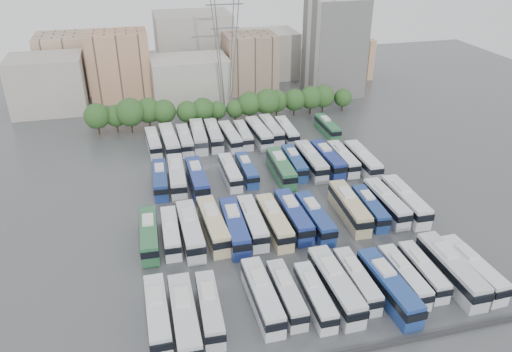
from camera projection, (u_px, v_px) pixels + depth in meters
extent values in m
plane|color=#424447|center=(273.00, 209.00, 86.14)|extent=(220.00, 220.00, 0.00)
cube|color=#2D2D30|center=(352.00, 352.00, 57.70)|extent=(56.00, 0.50, 0.50)
cylinder|color=black|center=(99.00, 130.00, 115.12)|extent=(0.36, 0.36, 2.44)
sphere|color=#234C1E|center=(97.00, 116.00, 113.58)|extent=(5.87, 5.87, 5.87)
cylinder|color=black|center=(118.00, 127.00, 116.73)|extent=(0.36, 0.36, 2.13)
sphere|color=#234C1E|center=(116.00, 116.00, 115.39)|extent=(5.11, 5.11, 5.11)
cylinder|color=black|center=(132.00, 127.00, 116.02)|extent=(0.36, 0.36, 2.72)
sphere|color=#234C1E|center=(130.00, 112.00, 114.31)|extent=(6.53, 6.53, 6.53)
cylinder|color=black|center=(150.00, 124.00, 118.36)|extent=(0.36, 0.36, 2.47)
sphere|color=#234C1E|center=(148.00, 110.00, 116.80)|extent=(5.92, 5.92, 5.92)
cylinder|color=black|center=(165.00, 124.00, 118.29)|extent=(0.36, 0.36, 2.33)
sphere|color=#234C1E|center=(164.00, 111.00, 116.82)|extent=(5.59, 5.59, 5.59)
cylinder|color=black|center=(188.00, 123.00, 119.09)|extent=(0.36, 0.36, 2.14)
sphere|color=#234C1E|center=(187.00, 112.00, 117.74)|extent=(5.14, 5.14, 5.14)
cylinder|color=black|center=(203.00, 121.00, 120.12)|extent=(0.36, 0.36, 2.25)
sphere|color=#234C1E|center=(203.00, 109.00, 118.71)|extent=(5.40, 5.40, 5.40)
cylinder|color=black|center=(218.00, 120.00, 121.51)|extent=(0.36, 0.36, 1.82)
sphere|color=#234C1E|center=(217.00, 110.00, 120.37)|extent=(4.36, 4.36, 4.36)
cylinder|color=black|center=(235.00, 118.00, 122.22)|extent=(0.36, 0.36, 1.84)
sphere|color=#234C1E|center=(235.00, 109.00, 121.06)|extent=(4.42, 4.42, 4.42)
cylinder|color=black|center=(250.00, 116.00, 122.71)|extent=(0.36, 0.36, 2.43)
sphere|color=#234C1E|center=(249.00, 104.00, 121.18)|extent=(5.83, 5.83, 5.83)
cylinder|color=black|center=(267.00, 115.00, 123.14)|extent=(0.36, 0.36, 2.60)
sphere|color=#234C1E|center=(267.00, 102.00, 121.50)|extent=(6.24, 6.24, 6.24)
cylinder|color=black|center=(276.00, 113.00, 125.25)|extent=(0.36, 0.36, 2.30)
sphere|color=#234C1E|center=(277.00, 101.00, 123.81)|extent=(5.52, 5.52, 5.52)
cylinder|color=black|center=(294.00, 111.00, 125.99)|extent=(0.36, 0.36, 2.28)
sphere|color=#234C1E|center=(294.00, 100.00, 124.56)|extent=(5.46, 5.46, 5.46)
cylinder|color=black|center=(310.00, 110.00, 126.97)|extent=(0.36, 0.36, 2.37)
sphere|color=#234C1E|center=(311.00, 98.00, 125.48)|extent=(5.69, 5.69, 5.69)
cylinder|color=black|center=(322.00, 108.00, 127.94)|extent=(0.36, 0.36, 2.38)
sphere|color=#234C1E|center=(323.00, 96.00, 126.44)|extent=(5.71, 5.71, 5.71)
cylinder|color=black|center=(342.00, 107.00, 129.16)|extent=(0.36, 0.36, 1.92)
sphere|color=#234C1E|center=(343.00, 98.00, 127.96)|extent=(4.60, 4.60, 4.60)
cube|color=#9E998E|center=(48.00, 84.00, 126.93)|extent=(18.00, 14.00, 14.00)
cube|color=tan|center=(119.00, 66.00, 135.10)|extent=(16.00, 12.00, 18.00)
cube|color=#ADA89E|center=(190.00, 80.00, 133.56)|extent=(20.00, 14.00, 12.00)
cube|color=gray|center=(250.00, 62.00, 141.73)|extent=(14.00, 12.00, 16.00)
cube|color=gray|center=(194.00, 47.00, 149.76)|extent=(22.00, 16.00, 20.00)
cube|color=tan|center=(69.00, 63.00, 141.08)|extent=(16.00, 14.00, 16.00)
cube|color=#A39E93|center=(266.00, 54.00, 154.25)|extent=(18.00, 14.00, 14.00)
cube|color=tan|center=(345.00, 57.00, 154.81)|extent=(14.00, 12.00, 12.00)
cube|color=gray|center=(156.00, 72.00, 144.29)|extent=(12.00, 10.00, 10.00)
cube|color=silver|center=(334.00, 47.00, 137.36)|extent=(14.00, 14.00, 26.00)
cylinder|color=slate|center=(219.00, 48.00, 119.47)|extent=(2.90, 2.91, 33.83)
cylinder|color=slate|center=(216.00, 44.00, 122.91)|extent=(2.90, 2.91, 33.83)
cylinder|color=slate|center=(235.00, 47.00, 120.35)|extent=(2.90, 2.91, 33.83)
cylinder|color=slate|center=(232.00, 43.00, 123.78)|extent=(2.90, 2.91, 33.83)
cube|color=slate|center=(224.00, 4.00, 117.22)|extent=(9.00, 0.30, 0.30)
cube|color=slate|center=(225.00, 28.00, 119.74)|extent=(7.00, 0.30, 0.30)
cube|color=silver|center=(158.00, 315.00, 61.03)|extent=(2.55, 11.83, 3.35)
cube|color=black|center=(157.00, 312.00, 60.61)|extent=(2.67, 12.01, 0.99)
cube|color=silver|center=(155.00, 295.00, 61.42)|extent=(1.68, 3.16, 0.43)
cube|color=silver|center=(185.00, 319.00, 60.23)|extent=(2.86, 12.94, 3.66)
cube|color=black|center=(184.00, 315.00, 59.77)|extent=(2.99, 13.14, 1.08)
cube|color=silver|center=(182.00, 297.00, 60.66)|extent=(1.86, 3.46, 0.47)
cube|color=silver|center=(210.00, 309.00, 62.03)|extent=(2.92, 11.41, 3.20)
cube|color=black|center=(210.00, 306.00, 61.62)|extent=(3.04, 11.58, 0.94)
cube|color=silver|center=(208.00, 290.00, 62.41)|extent=(1.74, 3.09, 0.41)
cube|color=silver|center=(262.00, 297.00, 63.86)|extent=(2.77, 12.30, 3.47)
cube|color=black|center=(262.00, 293.00, 63.42)|extent=(2.90, 12.48, 1.02)
cube|color=silver|center=(259.00, 277.00, 64.26)|extent=(1.78, 3.29, 0.45)
cube|color=silver|center=(286.00, 294.00, 64.55)|extent=(2.38, 10.96, 3.10)
cube|color=black|center=(287.00, 291.00, 64.15)|extent=(2.49, 11.12, 0.91)
cube|color=silver|center=(283.00, 277.00, 64.91)|extent=(1.56, 2.93, 0.40)
cube|color=silver|center=(315.00, 297.00, 64.15)|extent=(2.43, 10.87, 3.07)
cube|color=black|center=(315.00, 294.00, 63.76)|extent=(2.54, 11.03, 0.90)
cube|color=silver|center=(312.00, 279.00, 64.52)|extent=(1.57, 2.91, 0.40)
cube|color=silver|center=(335.00, 286.00, 65.51)|extent=(3.05, 13.16, 3.72)
cube|color=black|center=(336.00, 283.00, 65.05)|extent=(3.18, 13.36, 1.09)
cube|color=silver|center=(331.00, 266.00, 65.94)|extent=(1.93, 3.53, 0.48)
cube|color=silver|center=(356.00, 281.00, 66.91)|extent=(2.38, 11.09, 3.14)
cube|color=black|center=(357.00, 278.00, 66.52)|extent=(2.49, 11.26, 0.92)
cube|color=silver|center=(353.00, 264.00, 67.28)|extent=(1.58, 2.96, 0.41)
cube|color=navy|center=(388.00, 287.00, 65.33)|extent=(3.27, 12.95, 3.64)
cube|color=black|center=(390.00, 284.00, 64.87)|extent=(3.41, 13.14, 1.07)
cube|color=silver|center=(384.00, 268.00, 65.74)|extent=(1.96, 3.50, 0.47)
cube|color=silver|center=(403.00, 277.00, 67.69)|extent=(2.39, 10.95, 3.10)
cube|color=black|center=(404.00, 274.00, 67.30)|extent=(2.50, 11.11, 0.91)
cube|color=silver|center=(400.00, 260.00, 68.05)|extent=(1.57, 2.92, 0.40)
cube|color=silver|center=(422.00, 271.00, 68.78)|extent=(2.47, 10.62, 3.00)
cube|color=black|center=(424.00, 269.00, 68.40)|extent=(2.58, 10.78, 0.88)
cube|color=silver|center=(419.00, 256.00, 69.14)|extent=(1.56, 2.85, 0.39)
cube|color=silver|center=(451.00, 270.00, 68.35)|extent=(2.86, 13.42, 3.80)
cube|color=black|center=(452.00, 267.00, 67.87)|extent=(2.99, 13.62, 1.12)
cube|color=silver|center=(446.00, 250.00, 68.80)|extent=(1.90, 3.58, 0.49)
cube|color=silver|center=(471.00, 269.00, 68.83)|extent=(3.02, 12.21, 3.44)
cube|color=black|center=(473.00, 266.00, 68.39)|extent=(3.14, 12.40, 1.01)
cube|color=silver|center=(467.00, 252.00, 69.21)|extent=(1.83, 3.29, 0.44)
cube|color=#2B653C|center=(149.00, 235.00, 76.21)|extent=(2.97, 11.97, 3.37)
cube|color=black|center=(149.00, 232.00, 75.78)|extent=(3.09, 12.16, 0.99)
cube|color=silver|center=(148.00, 220.00, 76.61)|extent=(1.80, 3.23, 0.44)
cube|color=white|center=(171.00, 233.00, 76.97)|extent=(2.64, 11.15, 3.14)
cube|color=black|center=(171.00, 230.00, 76.57)|extent=(2.75, 11.32, 0.92)
cube|color=silver|center=(169.00, 219.00, 77.34)|extent=(1.65, 3.00, 0.41)
cube|color=silver|center=(190.00, 231.00, 77.01)|extent=(2.86, 12.96, 3.67)
cube|color=black|center=(190.00, 228.00, 76.55)|extent=(2.99, 13.16, 1.08)
cube|color=silver|center=(188.00, 214.00, 77.44)|extent=(1.86, 3.47, 0.47)
cube|color=beige|center=(213.00, 226.00, 78.31)|extent=(3.32, 13.08, 3.68)
cube|color=black|center=(213.00, 222.00, 77.84)|extent=(3.45, 13.28, 1.08)
cube|color=silver|center=(210.00, 209.00, 78.72)|extent=(1.99, 3.54, 0.48)
cube|color=navy|center=(234.00, 227.00, 77.86)|extent=(3.18, 13.03, 3.67)
cube|color=black|center=(235.00, 224.00, 77.40)|extent=(3.31, 13.23, 1.08)
cube|color=silver|center=(232.00, 211.00, 78.30)|extent=(1.95, 3.51, 0.47)
cube|color=silver|center=(252.00, 223.00, 79.30)|extent=(2.80, 12.13, 3.42)
cube|color=black|center=(253.00, 220.00, 78.86)|extent=(2.92, 12.32, 1.01)
cube|color=silver|center=(250.00, 207.00, 79.70)|extent=(1.77, 3.26, 0.44)
cube|color=beige|center=(274.00, 222.00, 79.30)|extent=(2.84, 12.56, 3.55)
cube|color=black|center=(274.00, 219.00, 78.85)|extent=(2.97, 12.75, 1.04)
cube|color=silver|center=(271.00, 207.00, 79.71)|extent=(1.82, 3.37, 0.46)
cube|color=navy|center=(293.00, 217.00, 80.80)|extent=(2.86, 12.58, 3.55)
cube|color=black|center=(294.00, 213.00, 80.35)|extent=(2.98, 12.77, 1.04)
cube|color=silver|center=(290.00, 201.00, 81.21)|extent=(1.83, 3.37, 0.46)
cube|color=navy|center=(315.00, 218.00, 80.43)|extent=(2.80, 12.20, 3.44)
cube|color=black|center=(315.00, 215.00, 80.00)|extent=(2.92, 12.38, 1.01)
cube|color=silver|center=(312.00, 203.00, 80.83)|extent=(1.78, 3.27, 0.45)
cube|color=#C6B788|center=(349.00, 208.00, 83.00)|extent=(3.37, 13.20, 3.71)
cube|color=black|center=(350.00, 205.00, 82.53)|extent=(3.51, 13.41, 1.09)
cube|color=silver|center=(347.00, 192.00, 83.45)|extent=(2.01, 3.57, 0.48)
cube|color=navy|center=(370.00, 208.00, 83.47)|extent=(2.89, 11.17, 3.14)
cube|color=black|center=(370.00, 206.00, 83.07)|extent=(3.01, 11.34, 0.92)
cube|color=silver|center=(368.00, 195.00, 83.85)|extent=(1.71, 3.02, 0.41)
cube|color=silver|center=(386.00, 203.00, 84.59)|extent=(2.76, 12.32, 3.48)
cube|color=black|center=(387.00, 200.00, 84.15)|extent=(2.88, 12.50, 1.02)
cube|color=silver|center=(383.00, 189.00, 84.99)|extent=(1.78, 3.30, 0.45)
cube|color=silver|center=(405.00, 202.00, 84.88)|extent=(3.04, 13.07, 3.69)
cube|color=black|center=(406.00, 199.00, 84.41)|extent=(3.18, 13.27, 1.08)
cube|color=silver|center=(402.00, 186.00, 85.32)|extent=(1.92, 3.51, 0.48)
cube|color=navy|center=(160.00, 180.00, 92.29)|extent=(3.05, 11.75, 3.30)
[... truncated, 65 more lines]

